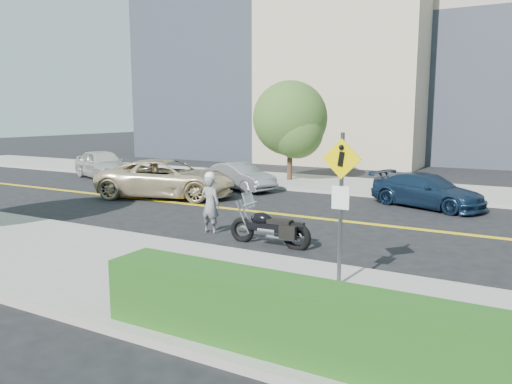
{
  "coord_description": "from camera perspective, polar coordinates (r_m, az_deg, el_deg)",
  "views": [
    {
      "loc": [
        7.42,
        -15.37,
        3.51
      ],
      "look_at": [
        0.27,
        -2.67,
        1.2
      ],
      "focal_mm": 35.0,
      "sensor_mm": 36.0,
      "label": 1
    }
  ],
  "objects": [
    {
      "name": "pedestrian_sign",
      "position": [
        9.74,
        9.68,
        -0.28
      ],
      "size": [
        0.78,
        0.08,
        3.0
      ],
      "color": "#4C4C51",
      "rests_on": "sidewalk_near"
    },
    {
      "name": "motorcyclist",
      "position": [
        14.71,
        -5.26,
        -1.21
      ],
      "size": [
        0.63,
        0.42,
        1.83
      ],
      "rotation": [
        0.0,
        0.0,
        3.13
      ],
      "color": "#9B9A9E",
      "rests_on": "ground"
    },
    {
      "name": "sidewalk_near",
      "position": [
        11.35,
        -13.43,
        -8.87
      ],
      "size": [
        60.0,
        5.0,
        0.15
      ],
      "primitive_type": "cube",
      "color": "#9E9B91",
      "rests_on": "ground_plane"
    },
    {
      "name": "parked_car_white",
      "position": [
        28.27,
        -17.1,
        3.06
      ],
      "size": [
        4.93,
        3.44,
        1.56
      ],
      "primitive_type": "imported",
      "rotation": [
        0.0,
        0.0,
        1.18
      ],
      "color": "silver",
      "rests_on": "ground"
    },
    {
      "name": "tree_far_a",
      "position": [
        25.39,
        3.92,
        8.39
      ],
      "size": [
        3.76,
        3.76,
        5.13
      ],
      "rotation": [
        0.0,
        0.0,
        -0.3
      ],
      "color": "#382619",
      "rests_on": "ground"
    },
    {
      "name": "ground_plane",
      "position": [
        17.43,
        3.54,
        -2.64
      ],
      "size": [
        120.0,
        120.0,
        0.0
      ],
      "primitive_type": "plane",
      "color": "black",
      "rests_on": "ground"
    },
    {
      "name": "sidewalk_far",
      "position": [
        24.29,
        11.29,
        0.7
      ],
      "size": [
        60.0,
        5.0,
        0.15
      ],
      "primitive_type": "cube",
      "color": "#9E9B91",
      "rests_on": "ground_plane"
    },
    {
      "name": "parked_car_blue",
      "position": [
        19.78,
        18.99,
        0.14
      ],
      "size": [
        4.7,
        3.18,
        1.26
      ],
      "primitive_type": "imported",
      "rotation": [
        0.0,
        0.0,
        1.21
      ],
      "color": "#182C48",
      "rests_on": "ground"
    },
    {
      "name": "suv",
      "position": [
        21.26,
        -10.12,
        1.54
      ],
      "size": [
        6.3,
        4.3,
        1.6
      ],
      "primitive_type": "imported",
      "rotation": [
        0.0,
        0.0,
        1.88
      ],
      "color": "beige",
      "rests_on": "ground"
    },
    {
      "name": "parked_car_silver",
      "position": [
        22.96,
        -1.86,
        1.78
      ],
      "size": [
        4.02,
        2.51,
        1.25
      ],
      "primitive_type": "imported",
      "rotation": [
        0.0,
        0.0,
        1.23
      ],
      "color": "gray",
      "rests_on": "ground"
    },
    {
      "name": "hedge",
      "position": [
        6.86,
        15.3,
        -15.97
      ],
      "size": [
        9.0,
        0.9,
        1.0
      ],
      "primitive_type": "cube",
      "color": "#235619",
      "rests_on": "sidewalk_near"
    },
    {
      "name": "motorcycle",
      "position": [
        13.3,
        1.59,
        -3.19
      ],
      "size": [
        2.31,
        0.72,
        1.4
      ],
      "primitive_type": null,
      "rotation": [
        0.0,
        0.0,
        0.01
      ],
      "color": "black",
      "rests_on": "ground"
    }
  ]
}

